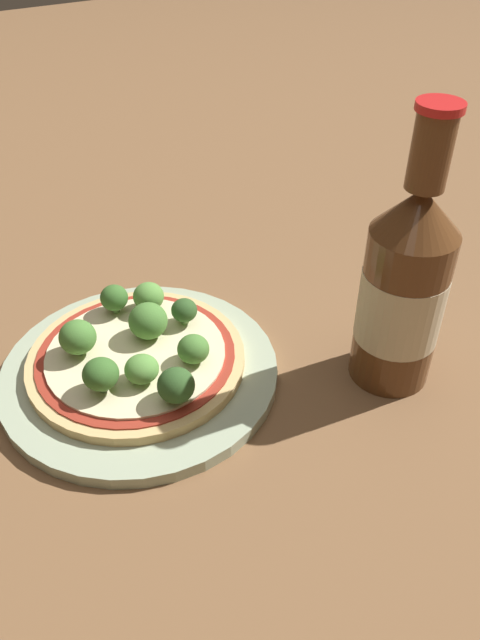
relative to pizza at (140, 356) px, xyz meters
The scene contains 13 objects.
ground_plane 0.02m from the pizza, 166.70° to the right, with size 3.00×3.00×0.00m, color brown.
plate 0.01m from the pizza, ahead, with size 0.25×0.25×0.01m.
pizza is the anchor object (origin of this frame).
broccoli_floret_0 0.06m from the pizza, 117.14° to the right, with size 0.03×0.03×0.03m.
broccoli_floret_1 0.07m from the pizza, behind, with size 0.03×0.03×0.03m.
broccoli_floret_2 0.06m from the pizza, 108.11° to the left, with size 0.02×0.02×0.03m.
broccoli_floret_3 0.04m from the pizza, 18.43° to the right, with size 0.03×0.03×0.02m.
broccoli_floret_4 0.03m from the pizza, 123.81° to the left, with size 0.04×0.04×0.03m.
broccoli_floret_5 0.06m from the pizza, 43.73° to the left, with size 0.03×0.03×0.03m.
broccoli_floret_6 0.07m from the pizza, 146.43° to the left, with size 0.03×0.03×0.03m.
broccoli_floret_7 0.06m from the pizza, 55.53° to the right, with size 0.03×0.03×0.03m.
broccoli_floret_8 0.08m from the pizza, ahead, with size 0.03×0.03×0.03m.
beer_bottle 0.24m from the pizza, 59.35° to the left, with size 0.07×0.07×0.25m.
Camera 1 is at (0.42, -0.14, 0.40)m, focal length 35.00 mm.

